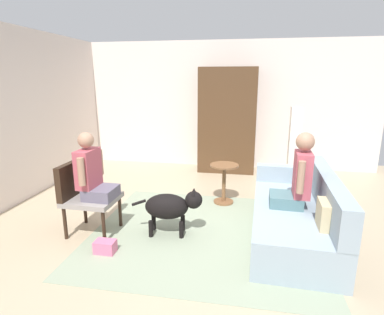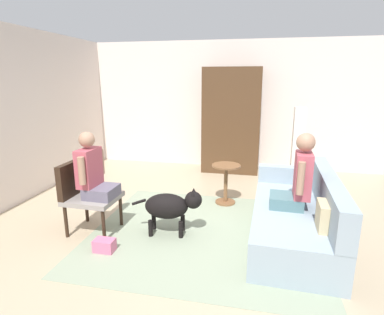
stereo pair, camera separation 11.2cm
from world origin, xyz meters
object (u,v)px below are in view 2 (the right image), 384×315
(dog, at_px, (171,206))
(round_end_table, at_px, (226,181))
(couch, at_px, (298,216))
(person_on_couch, at_px, (298,178))
(handbag, at_px, (104,245))
(armchair, at_px, (84,191))
(column_lamp, at_px, (297,151))
(armoire_cabinet, at_px, (231,121))
(person_on_armchair, at_px, (93,172))

(dog, bearing_deg, round_end_table, 63.65)
(couch, distance_m, person_on_couch, 0.50)
(dog, relative_size, handbag, 3.80)
(person_on_couch, bearing_deg, round_end_table, 133.75)
(armchair, bearing_deg, column_lamp, 35.94)
(dog, relative_size, armoire_cabinet, 0.41)
(person_on_couch, height_order, person_on_armchair, person_on_couch)
(dog, height_order, column_lamp, column_lamp)
(person_on_couch, distance_m, round_end_table, 1.42)
(dog, bearing_deg, handbag, -138.14)
(armchair, relative_size, person_on_armchair, 1.11)
(round_end_table, bearing_deg, handbag, -124.95)
(handbag, bearing_deg, armoire_cabinet, 72.69)
(person_on_couch, relative_size, handbag, 3.88)
(column_lamp, relative_size, handbag, 6.33)
(dog, bearing_deg, column_lamp, 48.33)
(couch, distance_m, armoire_cabinet, 3.09)
(person_on_couch, height_order, armoire_cabinet, armoire_cabinet)
(round_end_table, distance_m, armoire_cabinet, 1.97)
(couch, height_order, column_lamp, column_lamp)
(person_on_armchair, relative_size, handbag, 3.54)
(person_on_armchair, xyz_separation_m, dog, (0.95, 0.13, -0.43))
(couch, distance_m, handbag, 2.32)
(person_on_couch, xyz_separation_m, dog, (-1.51, -0.18, -0.41))
(couch, distance_m, column_lamp, 1.76)
(person_on_armchair, bearing_deg, armchair, 178.32)
(person_on_armchair, relative_size, round_end_table, 1.31)
(column_lamp, height_order, armoire_cabinet, armoire_cabinet)
(armchair, xyz_separation_m, column_lamp, (2.79, 2.02, 0.19))
(couch, distance_m, person_on_armchair, 2.58)
(round_end_table, xyz_separation_m, column_lamp, (1.12, 0.75, 0.36))
(dog, distance_m, column_lamp, 2.57)
(handbag, bearing_deg, couch, 19.49)
(armoire_cabinet, bearing_deg, dog, -99.10)
(column_lamp, distance_m, armoire_cabinet, 1.67)
(round_end_table, relative_size, dog, 0.71)
(person_on_armchair, bearing_deg, person_on_couch, 7.01)
(armoire_cabinet, bearing_deg, person_on_armchair, -114.66)
(column_lamp, bearing_deg, armoire_cabinet, 137.98)
(couch, height_order, dog, couch)
(armchair, xyz_separation_m, person_on_armchair, (0.15, -0.00, 0.26))
(armoire_cabinet, xyz_separation_m, handbag, (-1.11, -3.56, -1.00))
(armchair, distance_m, handbag, 0.80)
(person_on_armchair, height_order, handbag, person_on_armchair)
(couch, xyz_separation_m, armoire_cabinet, (-1.07, 2.79, 0.78))
(person_on_couch, bearing_deg, person_on_armchair, -172.99)
(round_end_table, relative_size, armoire_cabinet, 0.29)
(person_on_armchair, bearing_deg, round_end_table, 40.06)
(round_end_table, bearing_deg, dog, -116.35)
(person_on_couch, distance_m, person_on_armchair, 2.48)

